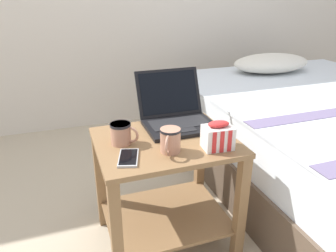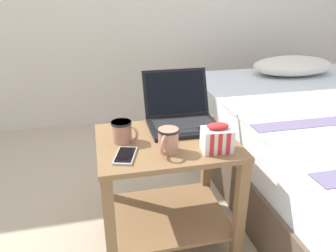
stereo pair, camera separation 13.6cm
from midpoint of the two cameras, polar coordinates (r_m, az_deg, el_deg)
The scene contains 7 objects.
ground_plane at distance 1.73m, azimuth 2.09°, elevation -18.92°, with size 8.00×8.00×0.00m, color tan.
bedside_table at distance 1.52m, azimuth 2.28°, elevation -9.15°, with size 0.60×0.49×0.54m.
laptop at distance 1.57m, azimuth 4.83°, elevation 1.88°, with size 0.33×0.34×0.24m.
mug_front_left at distance 1.39m, azimuth -5.22°, elevation -0.86°, with size 0.11×0.10×0.09m.
mug_front_right at distance 1.30m, azimuth 3.00°, elevation -2.43°, with size 0.09×0.12×0.10m.
snack_bag at distance 1.34m, azimuth 11.45°, elevation -2.20°, with size 0.13×0.10×0.12m.
cell_phone at distance 1.29m, azimuth -4.45°, elevation -5.24°, with size 0.11×0.16×0.01m.
Camera 2 is at (-0.28, -1.26, 1.16)m, focal length 35.00 mm.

